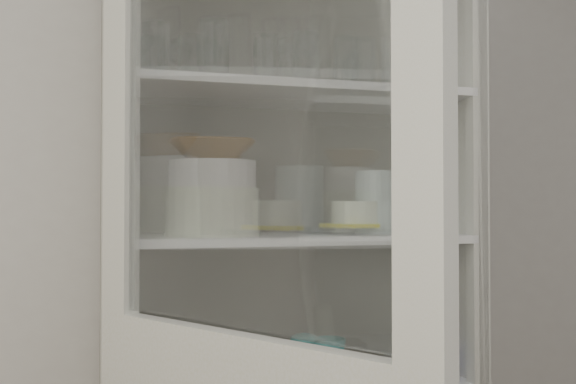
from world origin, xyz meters
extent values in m
cube|color=beige|center=(0.00, 1.50, 1.30)|extent=(3.60, 0.02, 2.60)
cube|color=beige|center=(-0.28, 1.27, 1.05)|extent=(0.03, 0.45, 2.10)
cube|color=beige|center=(0.68, 1.27, 1.05)|extent=(0.03, 0.45, 2.10)
cube|color=gray|center=(0.20, 1.49, 1.05)|extent=(1.00, 0.03, 2.10)
cube|color=white|center=(0.20, 1.26, 0.85)|extent=(0.94, 0.42, 0.02)
cube|color=white|center=(0.20, 1.26, 1.25)|extent=(0.94, 0.42, 0.02)
cube|color=white|center=(0.20, 1.26, 1.65)|extent=(0.94, 0.42, 0.02)
cube|color=beige|center=(-0.28, 1.01, 1.50)|extent=(0.08, 0.10, 0.80)
cube|color=beige|center=(0.11, 0.30, 1.50)|extent=(0.08, 0.10, 0.80)
cube|color=silver|center=(-0.09, 0.65, 1.50)|extent=(0.36, 0.64, 0.78)
cylinder|color=silver|center=(-0.19, 1.14, 1.73)|extent=(0.07, 0.07, 0.13)
cylinder|color=silver|center=(-0.04, 1.12, 1.73)|extent=(0.09, 0.09, 0.15)
cylinder|color=silver|center=(0.21, 1.15, 1.73)|extent=(0.09, 0.09, 0.14)
cylinder|color=silver|center=(0.09, 1.14, 1.72)|extent=(0.08, 0.08, 0.12)
cylinder|color=silver|center=(0.38, 1.16, 1.73)|extent=(0.09, 0.09, 0.14)
cylinder|color=silver|center=(0.32, 1.15, 1.73)|extent=(0.09, 0.09, 0.13)
cylinder|color=silver|center=(0.46, 1.14, 1.73)|extent=(0.07, 0.07, 0.14)
cylinder|color=silver|center=(-0.08, 1.24, 1.73)|extent=(0.08, 0.08, 0.13)
cylinder|color=silver|center=(-0.18, 1.27, 1.72)|extent=(0.07, 0.07, 0.13)
cylinder|color=silver|center=(0.21, 1.28, 1.74)|extent=(0.10, 0.10, 0.15)
cylinder|color=silver|center=(-0.03, 1.21, 1.32)|extent=(0.25, 0.25, 0.13)
cylinder|color=silver|center=(0.02, 1.37, 1.31)|extent=(0.23, 0.23, 0.10)
cylinder|color=silver|center=(-0.03, 1.21, 1.42)|extent=(0.26, 0.26, 0.07)
imported|color=brown|center=(-0.03, 1.21, 1.49)|extent=(0.25, 0.25, 0.05)
cylinder|color=silver|center=(0.40, 1.25, 1.27)|extent=(0.34, 0.34, 0.02)
cube|color=yellow|center=(0.40, 1.25, 1.29)|extent=(0.19, 0.19, 0.01)
cylinder|color=silver|center=(0.40, 1.25, 1.32)|extent=(0.18, 0.18, 0.06)
cylinder|color=#B2C4C1|center=(0.47, 1.25, 1.35)|extent=(0.14, 0.14, 0.18)
imported|color=navy|center=(0.61, 1.20, 0.90)|extent=(0.15, 0.15, 0.09)
imported|color=#1B7777|center=(0.33, 1.31, 0.91)|extent=(0.13, 0.13, 0.10)
imported|color=silver|center=(0.52, 1.14, 0.91)|extent=(0.11, 0.11, 0.10)
cylinder|color=#1B7777|center=(0.26, 1.32, 0.90)|extent=(0.08, 0.08, 0.08)
ellipsoid|color=#1B7777|center=(0.26, 1.32, 0.95)|extent=(0.08, 0.08, 0.02)
cylinder|color=#B4B4C1|center=(-0.07, 1.21, 0.88)|extent=(0.11, 0.11, 0.04)
cylinder|color=silver|center=(-0.21, 1.29, 0.93)|extent=(0.13, 0.13, 0.14)
camera|label=1|loc=(-0.40, -0.66, 1.33)|focal=45.00mm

